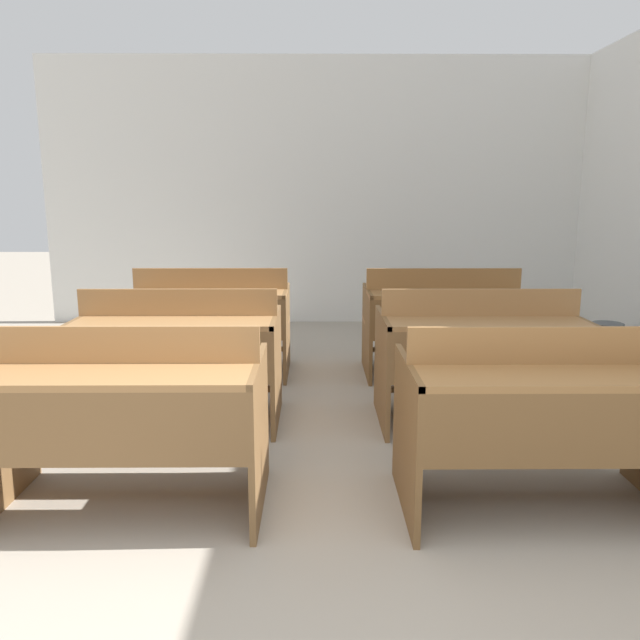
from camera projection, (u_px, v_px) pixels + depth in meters
name	position (u px, v px, depth m)	size (l,w,h in m)	color
wall_back	(316.00, 193.00, 6.89)	(5.97, 0.06, 2.89)	silver
bench_front_left	(125.00, 414.00, 2.77)	(1.21, 0.71, 0.86)	brown
bench_front_right	(542.00, 415.00, 2.76)	(1.21, 0.71, 0.86)	brown
bench_second_left	(180.00, 353.00, 3.85)	(1.21, 0.71, 0.86)	brown
bench_second_right	(479.00, 353.00, 3.85)	(1.21, 0.71, 0.86)	brown
bench_third_left	(212.00, 318.00, 4.95)	(1.21, 0.71, 0.86)	brown
bench_third_right	(442.00, 318.00, 4.93)	(1.21, 0.71, 0.86)	brown
wastepaper_bin	(607.00, 339.00, 5.62)	(0.27, 0.27, 0.29)	#474C51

